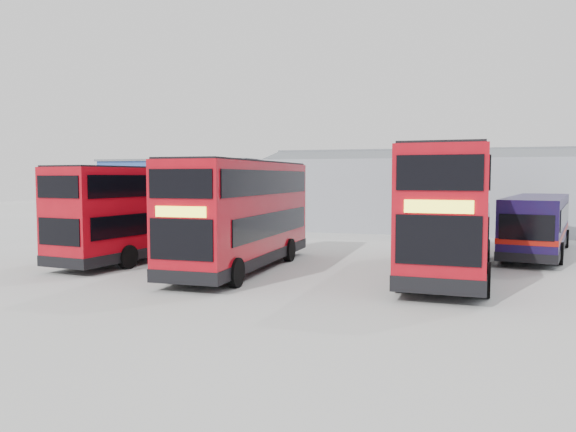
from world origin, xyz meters
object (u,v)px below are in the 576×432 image
at_px(maintenance_shed, 479,193).
at_px(panel_van, 95,215).
at_px(double_decker_right, 451,213).
at_px(double_decker_left, 145,213).
at_px(single_decker_blue, 537,226).
at_px(double_decker_centre, 242,216).
at_px(office_block, 192,192).

relative_size(maintenance_shed, panel_van, 6.59).
bearing_deg(double_decker_right, maintenance_shed, 87.89).
height_order(double_decker_left, single_decker_blue, double_decker_left).
distance_m(double_decker_centre, double_decker_right, 8.25).
distance_m(maintenance_shed, double_decker_left, 25.44).
relative_size(double_decker_left, double_decker_right, 0.88).
xyz_separation_m(double_decker_left, double_decker_centre, (5.35, -1.41, 0.10)).
bearing_deg(double_decker_right, office_block, 140.31).
bearing_deg(office_block, maintenance_shed, 5.21).
xyz_separation_m(office_block, double_decker_centre, (11.99, -19.69, -0.37)).
bearing_deg(double_decker_right, double_decker_centre, -169.37).
relative_size(double_decker_centre, panel_van, 2.28).
height_order(maintenance_shed, double_decker_left, maintenance_shed).
relative_size(double_decker_centre, double_decker_right, 0.91).
height_order(office_block, panel_van, office_block).
height_order(double_decker_centre, double_decker_right, double_decker_right).
relative_size(office_block, single_decker_blue, 1.14).
bearing_deg(double_decker_left, double_decker_centre, 173.40).
relative_size(office_block, double_decker_left, 1.20).
relative_size(double_decker_centre, single_decker_blue, 0.98).
bearing_deg(double_decker_right, single_decker_blue, 63.26).
xyz_separation_m(double_decker_left, panel_van, (-10.98, 11.56, -1.02)).
xyz_separation_m(office_block, double_decker_right, (20.16, -18.59, -0.16)).
bearing_deg(double_decker_left, single_decker_blue, -150.90).
xyz_separation_m(maintenance_shed, single_decker_blue, (2.17, -13.59, -1.19)).
xyz_separation_m(office_block, single_decker_blue, (24.17, -11.58, -1.16)).
relative_size(office_block, double_decker_right, 1.06).
bearing_deg(panel_van, single_decker_blue, -3.67).
height_order(office_block, maintenance_shed, maintenance_shed).
relative_size(office_block, double_decker_centre, 1.17).
distance_m(maintenance_shed, panel_van, 27.78).
bearing_deg(double_decker_centre, panel_van, 142.16).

